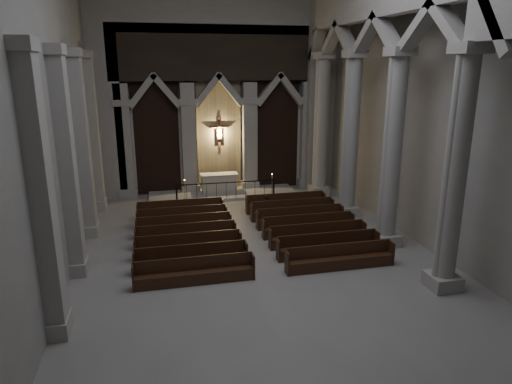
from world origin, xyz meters
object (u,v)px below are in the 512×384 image
candle_stand_left (185,198)px  candle_stand_right (272,191)px  altar_rail (226,188)px  pews (249,233)px  altar (219,183)px  worshipper (267,206)px

candle_stand_left → candle_stand_right: candle_stand_left is taller
altar_rail → pews: size_ratio=0.58×
altar → pews: altar is taller
altar → candle_stand_right: bearing=-25.9°
altar → candle_stand_right: size_ratio=1.53×
candle_stand_right → altar_rail: bearing=180.0°
altar → candle_stand_left: candle_stand_left is taller
pews → candle_stand_right: bearing=66.7°
altar → candle_stand_left: bearing=-141.2°
altar → candle_stand_right: 3.17m
candle_stand_left → worshipper: 4.84m
candle_stand_right → worshipper: bearing=-108.8°
candle_stand_right → worshipper: size_ratio=1.27×
altar_rail → candle_stand_left: (-2.31, -0.33, -0.34)m
candle_stand_right → pews: (-2.65, -6.15, -0.08)m
candle_stand_left → pews: candle_stand_left is taller
altar → altar_rail: altar is taller
altar → pews: size_ratio=0.23×
altar_rail → candle_stand_left: bearing=-172.0°
candle_stand_left → altar_rail: bearing=8.0°
pews → worshipper: 3.28m
candle_stand_right → worshipper: (-1.11, -3.26, 0.17)m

